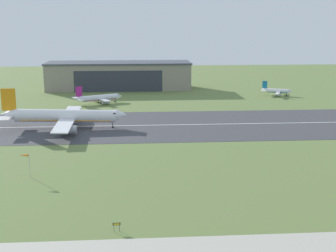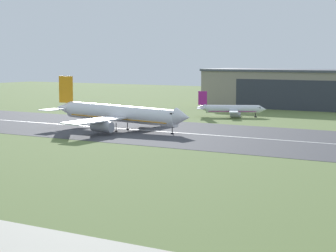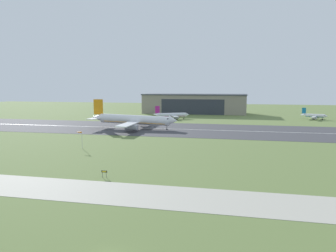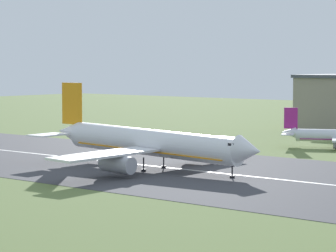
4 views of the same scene
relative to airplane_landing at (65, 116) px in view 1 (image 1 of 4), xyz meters
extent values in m
plane|color=olive|center=(37.48, -60.07, -4.68)|extent=(622.83, 622.83, 0.00)
cube|color=#3D3D42|center=(37.48, 3.65, -4.65)|extent=(382.83, 53.78, 0.06)
cube|color=silver|center=(37.48, 3.65, -4.62)|extent=(344.55, 0.70, 0.01)
cube|color=gray|center=(16.85, 103.70, 2.74)|extent=(82.12, 24.38, 14.84)
cube|color=#424751|center=(16.85, 103.70, 10.61)|extent=(83.12, 25.38, 0.90)
cube|color=#2D333D|center=(16.85, 91.46, 1.25)|extent=(49.27, 0.12, 11.87)
cylinder|color=white|center=(0.37, 0.01, 0.17)|extent=(36.40, 5.28, 5.74)
cone|color=white|center=(20.60, 0.32, 0.17)|extent=(4.45, 4.78, 4.83)
cone|color=white|center=(-20.56, -0.32, 1.02)|extent=(5.84, 4.33, 4.40)
cube|color=black|center=(18.26, 0.29, 1.11)|extent=(1.17, 4.02, 0.47)
cube|color=orange|center=(0.37, 0.01, -1.12)|extent=(32.65, 4.99, 1.13)
cube|color=white|center=(1.30, -13.23, -0.65)|extent=(5.88, 21.87, 0.56)
cylinder|color=#A8A8B2|center=(2.38, -11.47, -2.36)|extent=(6.25, 3.02, 3.10)
cube|color=white|center=(0.89, 13.26, -0.65)|extent=(5.88, 21.87, 0.56)
cylinder|color=#A8A8B2|center=(2.02, 11.54, -2.36)|extent=(6.25, 3.02, 3.10)
cube|color=orange|center=(-19.71, -0.31, 6.54)|extent=(5.13, 0.36, 8.01)
cube|color=white|center=(-20.02, -6.28, 0.88)|extent=(4.60, 7.28, 0.24)
cube|color=white|center=(-20.20, 5.65, 0.88)|extent=(4.60, 7.28, 0.24)
cylinder|color=black|center=(17.28, 0.27, -3.43)|extent=(0.24, 0.24, 2.50)
cylinder|color=black|center=(17.28, 0.27, -4.46)|extent=(0.84, 0.84, 0.44)
cylinder|color=black|center=(0.64, -2.82, -3.43)|extent=(0.24, 0.24, 2.50)
cylinder|color=black|center=(0.64, -2.82, -4.46)|extent=(0.84, 0.84, 0.44)
cylinder|color=black|center=(0.55, 2.84, -3.43)|extent=(0.24, 0.24, 2.50)
cylinder|color=black|center=(0.55, 2.84, -4.46)|extent=(0.84, 0.84, 0.44)
cylinder|color=silver|center=(8.99, 53.98, -1.88)|extent=(17.70, 10.78, 2.81)
cone|color=silver|center=(18.33, 58.68, -1.88)|extent=(3.52, 3.64, 2.81)
cone|color=silver|center=(-0.73, 49.09, -1.37)|extent=(4.14, 3.77, 2.52)
cube|color=black|center=(17.09, 58.06, -1.32)|extent=(2.05, 2.62, 0.44)
cube|color=#991E7A|center=(8.99, 53.98, -2.65)|extent=(15.99, 9.83, 0.20)
cube|color=silver|center=(11.66, 49.49, -2.37)|extent=(6.03, 8.12, 0.40)
cylinder|color=#A8A8B2|center=(11.91, 50.30, -3.49)|extent=(4.04, 3.19, 1.74)
cube|color=silver|center=(6.97, 58.81, -2.37)|extent=(6.03, 8.12, 0.40)
cylinder|color=#A8A8B2|center=(7.77, 58.52, -3.49)|extent=(4.04, 3.19, 1.74)
cube|color=#991E7A|center=(-0.28, 49.32, 1.91)|extent=(2.85, 1.62, 4.77)
cube|color=silver|center=(0.95, 45.97, -1.46)|extent=(4.31, 5.03, 0.24)
cube|color=silver|center=(-2.24, 52.31, -1.46)|extent=(4.31, 5.03, 0.24)
cylinder|color=black|center=(16.14, 57.58, -3.98)|extent=(0.24, 0.24, 1.40)
cylinder|color=black|center=(16.14, 57.58, -4.46)|extent=(0.84, 0.84, 0.44)
cylinder|color=black|center=(9.63, 52.42, -3.98)|extent=(0.24, 0.24, 1.40)
cylinder|color=black|center=(9.63, 52.42, -4.46)|extent=(0.84, 0.84, 0.44)
cylinder|color=black|center=(8.11, 55.43, -3.98)|extent=(0.24, 0.24, 1.40)
cylinder|color=black|center=(8.11, 55.43, -4.46)|extent=(0.84, 0.84, 0.44)
cylinder|color=white|center=(101.81, 71.61, -2.10)|extent=(11.88, 6.26, 2.30)
cone|color=white|center=(108.32, 69.19, -2.10)|extent=(2.74, 2.87, 2.30)
cone|color=white|center=(94.98, 74.14, -1.69)|extent=(3.30, 2.90, 2.07)
cube|color=black|center=(107.25, 69.59, -1.64)|extent=(1.71, 2.21, 0.44)
cube|color=#146B9E|center=(101.81, 71.61, -2.73)|extent=(10.73, 5.75, 0.20)
cube|color=white|center=(100.14, 66.43, -2.50)|extent=(4.86, 8.74, 0.40)
cylinder|color=#A8A8B2|center=(100.75, 66.93, -3.46)|extent=(3.30, 2.37, 1.42)
cube|color=white|center=(103.92, 76.62, -2.50)|extent=(4.86, 8.74, 0.40)
cylinder|color=#A8A8B2|center=(104.06, 75.84, -3.46)|extent=(3.30, 2.37, 1.42)
cube|color=#146B9E|center=(95.37, 74.00, 1.00)|extent=(2.44, 1.13, 3.91)
cube|color=white|center=(93.98, 71.41, -1.75)|extent=(3.27, 4.06, 0.24)
cube|color=white|center=(96.00, 76.86, -1.75)|extent=(3.27, 4.06, 0.24)
cylinder|color=black|center=(106.22, 69.97, -3.96)|extent=(0.24, 0.24, 1.43)
cylinder|color=black|center=(106.22, 69.97, -4.46)|extent=(0.84, 0.84, 0.44)
cylinder|color=black|center=(101.08, 70.41, -3.96)|extent=(0.24, 0.24, 1.43)
cylinder|color=black|center=(101.08, 70.41, -4.46)|extent=(0.84, 0.84, 0.44)
cylinder|color=black|center=(102.04, 72.99, -3.96)|extent=(0.24, 0.24, 1.43)
cylinder|color=black|center=(102.04, 72.99, -4.46)|extent=(0.84, 0.84, 0.44)
cylinder|color=#B7B7BC|center=(-1.26, -54.94, -1.65)|extent=(0.14, 0.14, 6.06)
cone|color=orange|center=(-2.67, -54.78, 1.13)|extent=(2.59, 0.89, 0.60)
cylinder|color=#4C4C51|center=(21.14, -88.10, -4.05)|extent=(0.10, 0.10, 1.26)
cylinder|color=#4C4C51|center=(22.17, -88.10, -4.05)|extent=(0.10, 0.10, 1.26)
cube|color=black|center=(21.65, -88.10, -3.18)|extent=(1.46, 0.12, 0.49)
cube|color=yellow|center=(21.65, -88.17, -3.18)|extent=(1.11, 0.02, 0.29)
camera|label=1|loc=(25.24, -170.09, 33.91)|focal=50.00mm
camera|label=2|loc=(109.50, -150.57, 16.58)|focal=70.00mm
camera|label=3|loc=(53.75, -160.57, 17.55)|focal=35.00mm
camera|label=4|loc=(90.85, -107.47, 14.19)|focal=85.00mm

